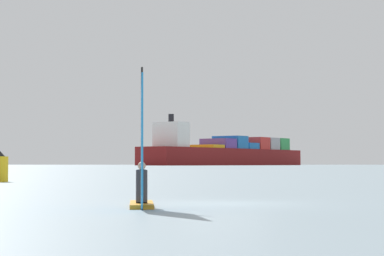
# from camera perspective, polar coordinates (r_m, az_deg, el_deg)

# --- Properties ---
(ground_plane) EXTENTS (4000.00, 4000.00, 0.00)m
(ground_plane) POSITION_cam_1_polar(r_m,az_deg,el_deg) (22.75, 2.40, -5.76)
(ground_plane) COLOR gray
(windsurfer) EXTENTS (1.06, 4.12, 4.13)m
(windsurfer) POSITION_cam_1_polar(r_m,az_deg,el_deg) (20.50, -3.83, -3.31)
(windsurfer) COLOR orange
(windsurfer) RESTS_ON ground_plane
(cargo_ship) EXTENTS (126.63, 189.86, 37.43)m
(cargo_ship) POSITION_cam_1_polar(r_m,az_deg,el_deg) (611.92, 2.84, -1.89)
(cargo_ship) COLOR maroon
(cargo_ship) RESTS_ON ground_plane
(distant_headland) EXTENTS (1010.41, 510.26, 34.22)m
(distant_headland) POSITION_cam_1_polar(r_m,az_deg,el_deg) (1457.66, 2.83, -2.10)
(distant_headland) COLOR #4C564C
(distant_headland) RESTS_ON ground_plane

